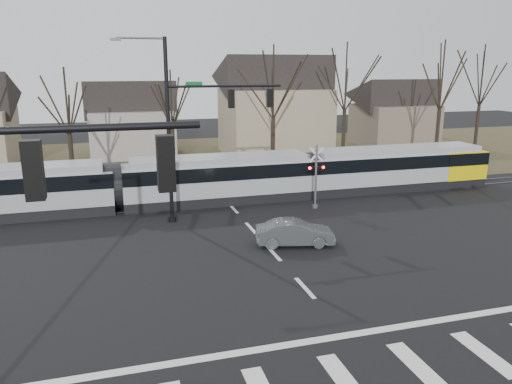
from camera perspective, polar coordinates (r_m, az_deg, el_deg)
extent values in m
plane|color=black|center=(18.88, 7.93, -13.27)|extent=(140.00, 140.00, 0.00)
cube|color=#38331E|center=(48.52, -7.69, 3.72)|extent=(140.00, 28.00, 0.01)
cube|color=silver|center=(15.33, 10.06, -20.41)|extent=(0.60, 2.60, 0.01)
cube|color=silver|center=(16.41, 18.01, -18.41)|extent=(0.60, 2.60, 0.01)
cube|color=silver|center=(17.74, 24.71, -16.42)|extent=(0.60, 2.60, 0.01)
cube|color=silver|center=(17.46, 10.43, -15.78)|extent=(28.00, 0.35, 0.01)
cube|color=silver|center=(20.52, 5.61, -10.84)|extent=(0.18, 2.00, 0.01)
cube|color=silver|center=(23.98, 2.03, -7.01)|extent=(0.18, 2.00, 0.01)
cube|color=silver|center=(27.58, -0.59, -4.14)|extent=(0.18, 2.00, 0.01)
cube|color=silver|center=(31.28, -2.58, -1.93)|extent=(0.18, 2.00, 0.01)
cube|color=silver|center=(35.04, -4.15, -0.20)|extent=(0.18, 2.00, 0.01)
cube|color=silver|center=(38.85, -5.41, 1.20)|extent=(0.18, 2.00, 0.01)
cube|color=silver|center=(42.70, -6.44, 2.35)|extent=(0.18, 2.00, 0.01)
cube|color=silver|center=(46.57, -7.31, 3.30)|extent=(0.18, 2.00, 0.01)
cube|color=#59595E|center=(32.30, -3.05, -1.38)|extent=(90.00, 0.12, 0.06)
cube|color=#59595E|center=(33.62, -3.60, -0.76)|extent=(90.00, 0.12, 0.06)
cube|color=gray|center=(32.71, -4.08, 1.49)|extent=(12.48, 2.91, 3.04)
cube|color=black|center=(32.59, -4.10, 2.55)|extent=(12.50, 2.95, 0.88)
cube|color=gray|center=(37.61, 15.67, 2.66)|extent=(13.52, 2.91, 3.04)
cube|color=black|center=(37.50, 15.74, 3.58)|extent=(13.54, 2.95, 0.88)
cube|color=yellow|center=(40.50, 21.83, 3.09)|extent=(3.33, 2.97, 2.03)
imported|color=#404446|center=(24.92, 4.47, -4.66)|extent=(3.07, 4.48, 1.28)
cylinder|color=black|center=(9.41, -26.48, 6.30)|extent=(6.50, 0.14, 0.14)
cube|color=black|center=(9.47, -24.08, 2.28)|extent=(0.32, 0.32, 1.05)
sphere|color=#FF0C07|center=(9.41, -24.28, 4.24)|extent=(0.22, 0.22, 0.22)
cube|color=black|center=(9.42, -10.27, 3.24)|extent=(0.32, 0.32, 1.05)
sphere|color=#FF0C07|center=(9.37, -10.36, 5.22)|extent=(0.22, 0.22, 0.22)
cylinder|color=black|center=(28.11, -9.95, 6.66)|extent=(0.22, 0.22, 10.20)
cylinder|color=black|center=(29.15, -9.54, -3.03)|extent=(0.44, 0.44, 0.30)
cylinder|color=black|center=(28.45, -3.51, 11.98)|extent=(6.50, 0.14, 0.14)
cube|color=#0C5926|center=(28.11, -7.08, 12.19)|extent=(0.90, 0.03, 0.22)
cube|color=black|center=(28.56, -2.85, 10.59)|extent=(0.32, 0.32, 1.05)
sphere|color=#FF0C07|center=(28.54, -2.85, 11.26)|extent=(0.22, 0.22, 0.22)
cube|color=black|center=(29.17, 1.58, 10.68)|extent=(0.32, 0.32, 1.05)
sphere|color=#FF0C07|center=(29.16, 1.58, 11.33)|extent=(0.22, 0.22, 0.22)
cube|color=#59595B|center=(27.75, -15.75, 16.45)|extent=(0.55, 0.22, 0.14)
cylinder|color=#59595B|center=(31.23, 6.86, 1.73)|extent=(0.14, 0.14, 4.00)
cylinder|color=#59595B|center=(31.69, 6.76, -1.63)|extent=(0.36, 0.36, 0.20)
cube|color=silver|center=(30.96, 6.93, 4.26)|extent=(0.95, 0.04, 0.95)
cube|color=silver|center=(30.96, 6.93, 4.26)|extent=(0.95, 0.04, 0.95)
cube|color=black|center=(31.11, 6.89, 2.81)|extent=(1.00, 0.10, 0.12)
sphere|color=#FF0C07|center=(30.86, 6.18, 2.74)|extent=(0.18, 0.18, 0.18)
sphere|color=#FF0C07|center=(31.21, 7.71, 2.82)|extent=(0.18, 0.18, 0.18)
cube|color=gray|center=(51.65, -13.99, 6.58)|extent=(8.00, 7.00, 4.50)
cube|color=gray|center=(51.12, 2.13, 8.04)|extent=(10.00, 8.00, 6.50)
cube|color=brown|center=(59.41, 15.46, 7.42)|extent=(8.00, 7.00, 4.50)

